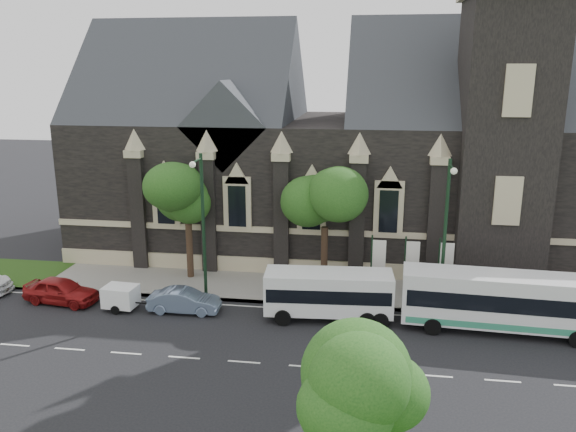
% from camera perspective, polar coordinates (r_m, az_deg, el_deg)
% --- Properties ---
extents(ground, '(160.00, 160.00, 0.00)m').
position_cam_1_polar(ground, '(28.21, -4.47, -14.50)').
color(ground, black).
rests_on(ground, ground).
extents(sidewalk, '(80.00, 5.00, 0.15)m').
position_cam_1_polar(sidewalk, '(36.60, -1.22, -7.23)').
color(sidewalk, gray).
rests_on(sidewalk, ground).
extents(museum, '(40.00, 17.70, 29.90)m').
position_cam_1_polar(museum, '(43.14, 7.54, 7.14)').
color(museum, black).
rests_on(museum, ground).
extents(tree_park_east, '(3.40, 3.40, 6.28)m').
position_cam_1_polar(tree_park_east, '(17.28, 9.25, -17.36)').
color(tree_park_east, black).
rests_on(tree_park_east, ground).
extents(tree_walk_right, '(4.08, 4.08, 7.80)m').
position_cam_1_polar(tree_walk_right, '(35.68, 4.15, 1.82)').
color(tree_walk_right, black).
rests_on(tree_walk_right, ground).
extents(tree_walk_left, '(3.91, 3.91, 7.64)m').
position_cam_1_polar(tree_walk_left, '(37.39, -9.76, 2.11)').
color(tree_walk_left, black).
rests_on(tree_walk_left, ground).
extents(street_lamp_near, '(0.36, 1.88, 9.00)m').
position_cam_1_polar(street_lamp_near, '(32.56, 15.65, -1.23)').
color(street_lamp_near, black).
rests_on(street_lamp_near, ground).
extents(street_lamp_mid, '(0.36, 1.88, 9.00)m').
position_cam_1_polar(street_lamp_mid, '(33.66, -8.67, -0.33)').
color(street_lamp_mid, black).
rests_on(street_lamp_mid, ground).
extents(banner_flag_left, '(0.90, 0.10, 4.00)m').
position_cam_1_polar(banner_flag_left, '(34.90, 8.90, -4.48)').
color(banner_flag_left, black).
rests_on(banner_flag_left, ground).
extents(banner_flag_center, '(0.90, 0.10, 4.00)m').
position_cam_1_polar(banner_flag_center, '(34.99, 12.18, -4.59)').
color(banner_flag_center, black).
rests_on(banner_flag_center, ground).
extents(banner_flag_right, '(0.90, 0.10, 4.00)m').
position_cam_1_polar(banner_flag_right, '(35.20, 15.44, -4.68)').
color(banner_flag_right, black).
rests_on(banner_flag_right, ground).
extents(tour_coach, '(11.14, 3.10, 3.22)m').
position_cam_1_polar(tour_coach, '(32.47, 21.37, -8.02)').
color(tour_coach, silver).
rests_on(tour_coach, ground).
extents(shuttle_bus, '(7.24, 2.92, 2.74)m').
position_cam_1_polar(shuttle_bus, '(32.00, 4.16, -7.66)').
color(shuttle_bus, white).
rests_on(shuttle_bus, ground).
extents(box_trailer, '(2.74, 1.62, 1.44)m').
position_cam_1_polar(box_trailer, '(34.74, -16.54, -7.79)').
color(box_trailer, white).
rests_on(box_trailer, ground).
extents(sedan, '(4.19, 1.55, 1.37)m').
position_cam_1_polar(sedan, '(33.61, -10.44, -8.42)').
color(sedan, '#7285A4').
rests_on(sedan, ground).
extents(car_far_red, '(4.76, 2.42, 1.55)m').
position_cam_1_polar(car_far_red, '(36.89, -21.95, -7.00)').
color(car_far_red, maroon).
rests_on(car_far_red, ground).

